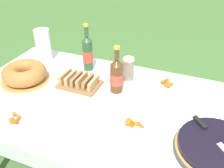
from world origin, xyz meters
The scene contains 13 objects.
garden_table centered at (0.00, 0.00, 0.71)m, with size 1.87×0.95×0.78m.
tablecloth centered at (0.00, 0.00, 0.77)m, with size 1.88×0.96×0.10m.
berry_tart centered at (0.53, -0.16, 0.81)m, with size 0.39×0.39×0.06m.
serving_knife centered at (0.52, -0.14, 0.85)m, with size 0.26×0.30×0.01m.
bundt_cake centered at (-0.66, 0.02, 0.84)m, with size 0.31×0.31×0.11m.
cup_stack centered at (-0.04, 0.28, 0.86)m, with size 0.07×0.07×0.16m.
cider_bottle_green centered at (-0.35, 0.31, 0.91)m, with size 0.07×0.07×0.33m.
cider_bottle_amber centered at (-0.06, 0.13, 0.89)m, with size 0.08×0.08×0.30m.
snack_plate_near centered at (0.14, -0.13, 0.79)m, with size 0.21×0.21×0.05m.
snack_plate_left centered at (-0.45, -0.34, 0.79)m, with size 0.20×0.20×0.05m.
snack_plate_right centered at (0.21, 0.31, 0.80)m, with size 0.19×0.19×0.06m.
paper_towel_roll centered at (-0.71, 0.31, 0.90)m, with size 0.11×0.11×0.24m.
bread_board centered at (-0.30, 0.10, 0.81)m, with size 0.26×0.18×0.07m.
Camera 1 is at (0.39, -1.06, 1.66)m, focal length 40.00 mm.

